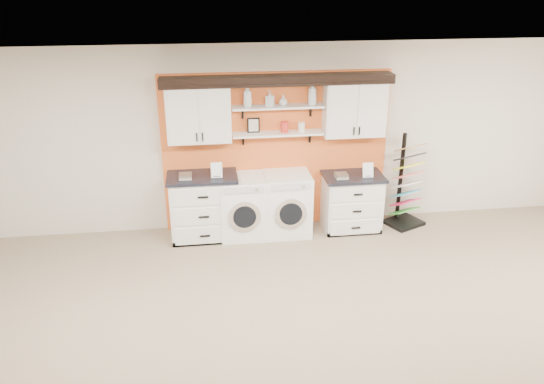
{
  "coord_description": "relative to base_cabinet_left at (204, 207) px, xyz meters",
  "views": [
    {
      "loc": [
        -1.07,
        -3.58,
        3.76
      ],
      "look_at": [
        -0.29,
        2.3,
        1.25
      ],
      "focal_mm": 35.0,
      "sensor_mm": 36.0,
      "label": 1
    }
  ],
  "objects": [
    {
      "name": "soap_bottle_b",
      "position": [
        1.01,
        0.16,
        1.56
      ],
      "size": [
        0.14,
        0.14,
        0.22
      ],
      "primitive_type": "imported",
      "rotation": [
        0.0,
        0.0,
        4.12
      ],
      "color": "silver",
      "rests_on": "shelf_upper"
    },
    {
      "name": "base_cabinet_right",
      "position": [
        2.26,
        0.0,
        -0.05
      ],
      "size": [
        0.9,
        0.66,
        0.89
      ],
      "color": "white",
      "rests_on": "floor"
    },
    {
      "name": "upper_cabinet_left",
      "position": [
        0.0,
        0.15,
        1.38
      ],
      "size": [
        0.9,
        0.35,
        0.84
      ],
      "color": "white",
      "rests_on": "wall_back"
    },
    {
      "name": "ceiling",
      "position": [
        1.13,
        -3.64,
        2.3
      ],
      "size": [
        10.0,
        10.0,
        0.0
      ],
      "primitive_type": "plane",
      "rotation": [
        3.14,
        0.0,
        0.0
      ],
      "color": "white",
      "rests_on": "wall_back"
    },
    {
      "name": "shelf_lower",
      "position": [
        1.13,
        0.16,
        1.03
      ],
      "size": [
        1.32,
        0.28,
        0.03
      ],
      "primitive_type": "cube",
      "color": "white",
      "rests_on": "wall_back"
    },
    {
      "name": "base_cabinet_left",
      "position": [
        0.0,
        0.0,
        0.0
      ],
      "size": [
        1.02,
        0.66,
        0.99
      ],
      "color": "white",
      "rests_on": "floor"
    },
    {
      "name": "canister_cream",
      "position": [
        1.48,
        0.16,
        1.12
      ],
      "size": [
        0.1,
        0.1,
        0.14
      ],
      "primitive_type": "cylinder",
      "color": "silver",
      "rests_on": "shelf_lower"
    },
    {
      "name": "accent_panel",
      "position": [
        1.13,
        0.32,
        0.7
      ],
      "size": [
        3.4,
        0.07,
        2.4
      ],
      "primitive_type": "cube",
      "color": "orange",
      "rests_on": "wall_back"
    },
    {
      "name": "shelf_upper",
      "position": [
        1.13,
        0.16,
        1.43
      ],
      "size": [
        1.32,
        0.28,
        0.03
      ],
      "primitive_type": "cube",
      "color": "white",
      "rests_on": "wall_back"
    },
    {
      "name": "crown_molding",
      "position": [
        1.13,
        0.17,
        1.83
      ],
      "size": [
        3.3,
        0.41,
        0.13
      ],
      "color": "black",
      "rests_on": "wall_back"
    },
    {
      "name": "soap_bottle_a",
      "position": [
        0.7,
        0.16,
        1.61
      ],
      "size": [
        0.17,
        0.17,
        0.32
      ],
      "primitive_type": "imported",
      "rotation": [
        0.0,
        0.0,
        0.95
      ],
      "color": "silver",
      "rests_on": "shelf_upper"
    },
    {
      "name": "picture_frame",
      "position": [
        0.78,
        0.21,
        1.16
      ],
      "size": [
        0.18,
        0.02,
        0.22
      ],
      "color": "black",
      "rests_on": "shelf_lower"
    },
    {
      "name": "wall_back",
      "position": [
        1.13,
        0.36,
        0.9
      ],
      "size": [
        10.0,
        0.0,
        10.0
      ],
      "primitive_type": "plane",
      "rotation": [
        1.57,
        0.0,
        0.0
      ],
      "color": "beige",
      "rests_on": "floor"
    },
    {
      "name": "washer",
      "position": [
        0.58,
        -0.0,
        -0.03
      ],
      "size": [
        0.67,
        0.71,
        0.94
      ],
      "color": "white",
      "rests_on": "floor"
    },
    {
      "name": "soap_bottle_d",
      "position": [
        1.63,
        0.16,
        1.61
      ],
      "size": [
        0.18,
        0.18,
        0.33
      ],
      "primitive_type": "imported",
      "rotation": [
        0.0,
        0.0,
        -2.42
      ],
      "color": "silver",
      "rests_on": "shelf_upper"
    },
    {
      "name": "sample_rack",
      "position": [
        3.13,
        0.03,
        -0.01
      ],
      "size": [
        0.67,
        0.63,
        1.46
      ],
      "rotation": [
        0.0,
        0.0,
        0.43
      ],
      "color": "black",
      "rests_on": "floor"
    },
    {
      "name": "soap_bottle_c",
      "position": [
        1.21,
        0.16,
        1.52
      ],
      "size": [
        0.12,
        0.12,
        0.15
      ],
      "primitive_type": "imported",
      "rotation": [
        0.0,
        0.0,
        4.77
      ],
      "color": "silver",
      "rests_on": "shelf_upper"
    },
    {
      "name": "canister_red",
      "position": [
        1.23,
        0.16,
        1.13
      ],
      "size": [
        0.11,
        0.11,
        0.16
      ],
      "primitive_type": "cylinder",
      "color": "red",
      "rests_on": "shelf_lower"
    },
    {
      "name": "upper_cabinet_right",
      "position": [
        2.26,
        0.15,
        1.38
      ],
      "size": [
        0.9,
        0.35,
        0.84
      ],
      "color": "white",
      "rests_on": "wall_back"
    },
    {
      "name": "dryer",
      "position": [
        1.26,
        -0.0,
        -0.02
      ],
      "size": [
        0.68,
        0.71,
        0.95
      ],
      "color": "white",
      "rests_on": "floor"
    }
  ]
}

